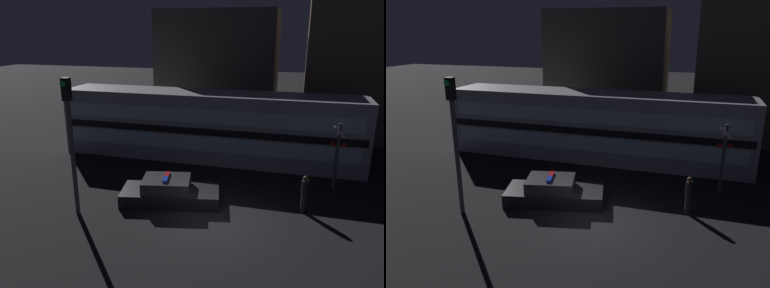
# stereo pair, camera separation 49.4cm
# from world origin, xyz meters

# --- Properties ---
(ground_plane) EXTENTS (120.00, 120.00, 0.00)m
(ground_plane) POSITION_xyz_m (0.00, 0.00, 0.00)
(ground_plane) COLOR black
(train) EXTENTS (17.99, 3.02, 4.08)m
(train) POSITION_xyz_m (-2.19, 8.18, 2.04)
(train) COLOR #999EA5
(train) RESTS_ON ground_plane
(police_car) EXTENTS (4.75, 2.83, 1.27)m
(police_car) POSITION_xyz_m (-2.41, 1.58, 0.47)
(police_car) COLOR black
(police_car) RESTS_ON ground_plane
(pedestrian) EXTENTS (0.28, 0.28, 1.69)m
(pedestrian) POSITION_xyz_m (3.54, 2.22, 0.87)
(pedestrian) COLOR #2D2833
(pedestrian) RESTS_ON ground_plane
(crossing_signal_near) EXTENTS (0.68, 0.33, 3.38)m
(crossing_signal_near) POSITION_xyz_m (4.98, 5.18, 1.84)
(crossing_signal_near) COLOR #4C4C51
(crossing_signal_near) RESTS_ON ground_plane
(traffic_light_corner) EXTENTS (0.30, 0.46, 5.85)m
(traffic_light_corner) POSITION_xyz_m (-5.82, -0.64, 3.49)
(traffic_light_corner) COLOR #4C4C51
(traffic_light_corner) RESTS_ON ground_plane
(building_left) EXTENTS (8.75, 5.50, 9.07)m
(building_left) POSITION_xyz_m (-3.18, 15.57, 4.53)
(building_left) COLOR #47423D
(building_left) RESTS_ON ground_plane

